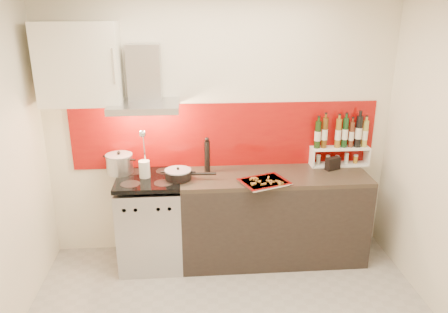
{
  "coord_description": "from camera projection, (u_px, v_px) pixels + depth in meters",
  "views": [
    {
      "loc": [
        -0.29,
        -2.74,
        2.46
      ],
      "look_at": [
        0.0,
        0.95,
        1.15
      ],
      "focal_mm": 35.0,
      "sensor_mm": 36.0,
      "label": 1
    }
  ],
  "objects": [
    {
      "name": "saute_pan",
      "position": [
        179.0,
        174.0,
        4.04
      ],
      "size": [
        0.48,
        0.25,
        0.11
      ],
      "color": "black",
      "rests_on": "range_stove"
    },
    {
      "name": "pepper_mill",
      "position": [
        207.0,
        155.0,
        4.19
      ],
      "size": [
        0.06,
        0.06,
        0.35
      ],
      "color": "black",
      "rests_on": "counter"
    },
    {
      "name": "range_stove",
      "position": [
        151.0,
        222.0,
        4.24
      ],
      "size": [
        0.6,
        0.6,
        0.91
      ],
      "color": "#B7B7BA",
      "rests_on": "ground"
    },
    {
      "name": "backsplash",
      "position": [
        226.0,
        135.0,
        4.31
      ],
      "size": [
        3.0,
        0.02,
        0.64
      ],
      "primitive_type": "cube",
      "color": "#890708",
      "rests_on": "back_wall"
    },
    {
      "name": "step_shelf",
      "position": [
        341.0,
        142.0,
        4.35
      ],
      "size": [
        0.59,
        0.16,
        0.51
      ],
      "color": "white",
      "rests_on": "counter"
    },
    {
      "name": "back_wall",
      "position": [
        220.0,
        127.0,
        4.29
      ],
      "size": [
        3.4,
        0.02,
        2.6
      ],
      "primitive_type": "cube",
      "color": "silver",
      "rests_on": "ground"
    },
    {
      "name": "utensil_jar",
      "position": [
        144.0,
        164.0,
        4.04
      ],
      "size": [
        0.1,
        0.15,
        0.49
      ],
      "color": "silver",
      "rests_on": "range_stove"
    },
    {
      "name": "caddy_box",
      "position": [
        333.0,
        164.0,
        4.29
      ],
      "size": [
        0.16,
        0.12,
        0.13
      ],
      "primitive_type": "cube",
      "rotation": [
        0.0,
        0.0,
        0.41
      ],
      "color": "black",
      "rests_on": "counter"
    },
    {
      "name": "baking_tray",
      "position": [
        264.0,
        182.0,
        3.97
      ],
      "size": [
        0.5,
        0.45,
        0.03
      ],
      "color": "silver",
      "rests_on": "counter"
    },
    {
      "name": "counter",
      "position": [
        273.0,
        217.0,
        4.33
      ],
      "size": [
        1.8,
        0.6,
        0.9
      ],
      "color": "black",
      "rests_on": "ground"
    },
    {
      "name": "upper_cabinet",
      "position": [
        79.0,
        64.0,
        3.82
      ],
      "size": [
        0.7,
        0.35,
        0.72
      ],
      "primitive_type": "cube",
      "color": "#ECE6CE",
      "rests_on": "back_wall"
    },
    {
      "name": "range_hood",
      "position": [
        144.0,
        86.0,
        3.94
      ],
      "size": [
        0.62,
        0.5,
        0.61
      ],
      "color": "#B7B7BA",
      "rests_on": "back_wall"
    },
    {
      "name": "stock_pot",
      "position": [
        120.0,
        164.0,
        4.17
      ],
      "size": [
        0.26,
        0.26,
        0.22
      ],
      "color": "#B7B7BA",
      "rests_on": "range_stove"
    }
  ]
}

